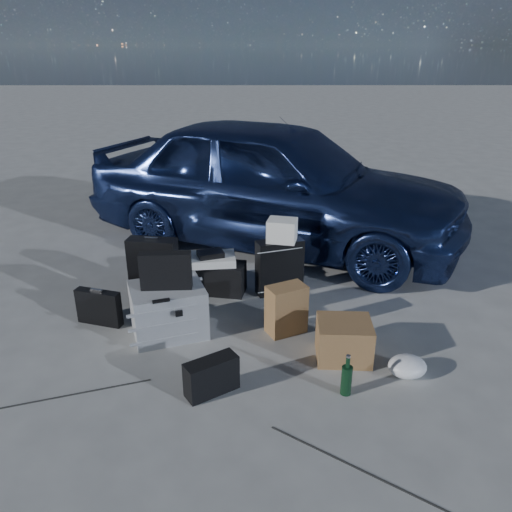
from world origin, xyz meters
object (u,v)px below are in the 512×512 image
at_px(car, 274,182).
at_px(green_bottle, 347,376).
at_px(briefcase, 99,307).
at_px(suitcase_right, 279,267).
at_px(pelican_case, 168,310).
at_px(cardboard_box, 344,340).
at_px(suitcase_left, 154,269).
at_px(duffel_bag, 214,277).

xyz_separation_m(car, green_bottle, (0.42, -3.03, -0.63)).
height_order(briefcase, suitcase_right, suitcase_right).
bearing_deg(pelican_case, briefcase, 147.69).
bearing_deg(car, briefcase, 165.76).
distance_m(pelican_case, cardboard_box, 1.52).
bearing_deg(green_bottle, pelican_case, 148.95).
bearing_deg(suitcase_right, pelican_case, -160.81).
xyz_separation_m(pelican_case, suitcase_right, (1.00, 0.78, 0.06)).
bearing_deg(pelican_case, suitcase_right, 18.81).
xyz_separation_m(suitcase_right, green_bottle, (0.41, -1.63, -0.12)).
height_order(pelican_case, green_bottle, pelican_case).
height_order(suitcase_left, suitcase_right, suitcase_left).
bearing_deg(suitcase_left, green_bottle, -34.07).
height_order(briefcase, duffel_bag, briefcase).
height_order(car, green_bottle, car).
xyz_separation_m(suitcase_left, green_bottle, (1.65, -1.52, -0.15)).
distance_m(suitcase_right, duffel_bag, 0.68).
relative_size(car, suitcase_left, 7.44).
height_order(pelican_case, briefcase, pelican_case).
bearing_deg(green_bottle, suitcase_left, 137.44).
xyz_separation_m(briefcase, suitcase_left, (0.41, 0.52, 0.15)).
relative_size(pelican_case, suitcase_left, 0.98).
bearing_deg(suitcase_right, briefcase, -177.93).
distance_m(car, suitcase_left, 2.01).
height_order(car, suitcase_left, car).
distance_m(suitcase_right, cardboard_box, 1.26).
bearing_deg(suitcase_left, suitcase_right, 13.68).
height_order(duffel_bag, green_bottle, duffel_bag).
bearing_deg(cardboard_box, green_bottle, -96.76).
height_order(suitcase_right, cardboard_box, suitcase_right).
relative_size(pelican_case, duffel_bag, 0.96).
bearing_deg(car, suitcase_right, -154.73).
xyz_separation_m(briefcase, duffel_bag, (0.99, 0.64, -0.00)).
bearing_deg(green_bottle, car, 97.95).
height_order(car, suitcase_right, car).
bearing_deg(pelican_case, duffel_bag, 47.96).
xyz_separation_m(briefcase, cardboard_box, (2.12, -0.54, -0.00)).
relative_size(car, duffel_bag, 7.30).
distance_m(briefcase, duffel_bag, 1.17).
relative_size(suitcase_left, cardboard_box, 1.45).
height_order(suitcase_right, duffel_bag, suitcase_right).
bearing_deg(suitcase_right, car, 71.81).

